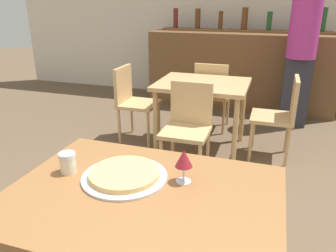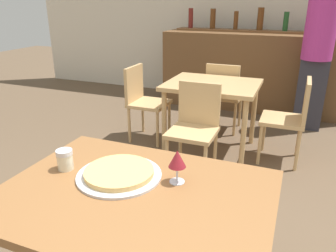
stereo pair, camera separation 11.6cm
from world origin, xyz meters
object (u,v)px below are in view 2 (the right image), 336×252
at_px(chair_far_side_front, 195,123).
at_px(chair_far_side_right, 292,115).
at_px(pizza_tray, 119,173).
at_px(cheese_shaker, 65,159).
at_px(chair_far_side_back, 224,93).
at_px(wine_glass, 177,160).
at_px(person_standing, 317,49).
at_px(chair_far_side_left, 143,98).

xyz_separation_m(chair_far_side_front, chair_far_side_right, (0.78, 0.55, 0.00)).
bearing_deg(pizza_tray, cheese_shaker, -173.10).
bearing_deg(chair_far_side_back, cheese_shaker, 85.22).
xyz_separation_m(chair_far_side_right, wine_glass, (-0.44, -1.92, 0.35)).
bearing_deg(chair_far_side_back, pizza_tray, 91.50).
bearing_deg(cheese_shaker, pizza_tray, 6.90).
bearing_deg(person_standing, chair_far_side_left, -148.82).
relative_size(chair_far_side_back, person_standing, 0.47).
xyz_separation_m(chair_far_side_left, person_standing, (1.73, 1.05, 0.49)).
relative_size(pizza_tray, cheese_shaker, 3.93).
xyz_separation_m(chair_far_side_front, person_standing, (0.95, 1.60, 0.49)).
bearing_deg(chair_far_side_left, chair_far_side_front, -125.29).
bearing_deg(chair_far_side_front, wine_glass, -76.18).
relative_size(chair_far_side_back, wine_glass, 5.20).
height_order(pizza_tray, wine_glass, wine_glass).
relative_size(chair_far_side_left, person_standing, 0.47).
bearing_deg(chair_far_side_right, chair_far_side_back, -125.29).
relative_size(person_standing, wine_glass, 11.17).
xyz_separation_m(chair_far_side_front, chair_far_side_back, (0.00, 1.10, 0.00)).
bearing_deg(chair_far_side_front, cheese_shaker, -98.37).
bearing_deg(chair_far_side_left, pizza_tray, -156.79).
distance_m(chair_far_side_right, cheese_shaker, 2.26).
bearing_deg(chair_far_side_front, chair_far_side_right, 35.29).
bearing_deg(pizza_tray, person_standing, 73.68).
height_order(chair_far_side_right, cheese_shaker, chair_far_side_right).
bearing_deg(chair_far_side_left, person_standing, -58.82).
height_order(chair_far_side_left, chair_far_side_right, same).
bearing_deg(person_standing, cheese_shaker, -110.87).
bearing_deg(pizza_tray, chair_far_side_front, 92.66).
distance_m(chair_far_side_back, wine_glass, 2.51).
bearing_deg(pizza_tray, wine_glass, 11.38).
bearing_deg(chair_far_side_back, chair_far_side_front, 90.00).
xyz_separation_m(cheese_shaker, person_standing, (1.16, 3.05, 0.20)).
xyz_separation_m(chair_far_side_right, pizza_tray, (-0.71, -1.97, 0.26)).
distance_m(chair_far_side_front, pizza_tray, 1.44).
height_order(chair_far_side_back, chair_far_side_left, same).
bearing_deg(wine_glass, person_standing, 78.30).
bearing_deg(wine_glass, chair_far_side_left, 120.18).
xyz_separation_m(chair_far_side_left, cheese_shaker, (0.56, -2.00, 0.29)).
bearing_deg(chair_far_side_front, person_standing, 59.27).
xyz_separation_m(chair_far_side_front, pizza_tray, (0.07, -1.42, 0.26)).
distance_m(pizza_tray, person_standing, 3.15).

